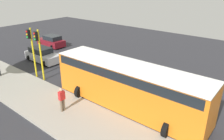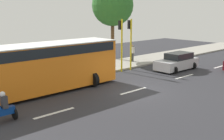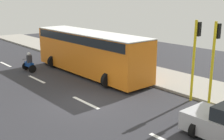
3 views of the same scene
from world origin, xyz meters
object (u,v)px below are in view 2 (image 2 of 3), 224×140
pedestrian_near_signal (53,64)px  traffic_light_corner (130,37)px  street_tree_center (113,5)px  motorcycle (2,110)px  city_bus (39,65)px  pedestrian_by_tree (132,52)px  car_silver (177,62)px  traffic_light_midblock (121,38)px

pedestrian_near_signal → traffic_light_corner: 7.14m
street_tree_center → motorcycle: bearing=120.4°
city_bus → pedestrian_near_signal: size_ratio=6.51×
pedestrian_by_tree → street_tree_center: size_ratio=0.21×
motorcycle → traffic_light_corner: 13.98m
pedestrian_near_signal → car_silver: bearing=-117.9°
car_silver → pedestrian_by_tree: pedestrian_by_tree is taller
pedestrian_by_tree → traffic_light_midblock: size_ratio=0.38×
traffic_light_midblock → motorcycle: bearing=109.5°
car_silver → city_bus: size_ratio=0.40×
city_bus → traffic_light_corner: traffic_light_corner is taller
traffic_light_corner → city_bus: bearing=96.5°
motorcycle → pedestrian_near_signal: 9.20m
pedestrian_near_signal → street_tree_center: size_ratio=0.21×
car_silver → pedestrian_near_signal: size_ratio=2.58×
traffic_light_midblock → pedestrian_by_tree: bearing=-59.8°
motorcycle → traffic_light_midblock: traffic_light_midblock is taller
traffic_light_midblock → street_tree_center: (4.80, -3.44, 2.77)m
city_bus → pedestrian_by_tree: bearing=-75.0°
pedestrian_by_tree → traffic_light_corner: 3.82m
pedestrian_by_tree → pedestrian_near_signal: bearing=89.8°
car_silver → pedestrian_by_tree: (5.03, 0.48, 0.35)m
pedestrian_near_signal → traffic_light_midblock: traffic_light_midblock is taller
car_silver → street_tree_center: bearing=5.4°
street_tree_center → traffic_light_midblock: bearing=144.4°
pedestrian_by_tree → traffic_light_corner: traffic_light_corner is taller
pedestrian_by_tree → traffic_light_midblock: bearing=120.2°
motorcycle → traffic_light_midblock: bearing=-70.5°
motorcycle → pedestrian_by_tree: 16.93m
car_silver → pedestrian_by_tree: 5.07m
car_silver → city_bus: bearing=81.8°
city_bus → car_silver: bearing=-98.2°
traffic_light_midblock → street_tree_center: street_tree_center is taller
traffic_light_midblock → city_bus: bearing=97.4°
car_silver → traffic_light_corner: (2.89, 3.03, 2.22)m
traffic_light_corner → traffic_light_midblock: (0.00, 1.13, 0.00)m
pedestrian_near_signal → traffic_light_midblock: size_ratio=0.38×
car_silver → street_tree_center: 9.20m
pedestrian_near_signal → traffic_light_midblock: (-2.17, -5.41, 1.87)m
motorcycle → pedestrian_by_tree: (6.39, -15.67, 0.42)m
car_silver → motorcycle: (-1.36, 16.15, -0.07)m
motorcycle → street_tree_center: street_tree_center is taller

